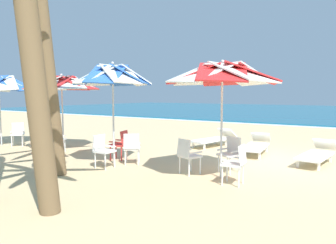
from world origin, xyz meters
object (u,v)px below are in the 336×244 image
object	(u,v)px
plastic_chair_4	(132,146)
sun_lounger_0	(317,153)
plastic_chair_2	(236,162)
palm_tree_1	(34,42)
plastic_chair_1	(188,154)
beach_umbrella_1	(113,76)
plastic_chair_0	(231,152)
plastic_chair_7	(53,134)
sun_lounger_1	(256,145)
palm_tree_3	(45,31)
plastic_chair_5	(121,143)
plastic_chair_9	(18,133)
sun_lounger_2	(214,139)
plastic_chair_6	(56,138)
beach_umbrella_2	(62,84)
plastic_chair_3	(103,149)
beach_umbrella_0	(222,75)

from	to	relation	value
plastic_chair_4	sun_lounger_0	world-z (taller)	plastic_chair_4
plastic_chair_2	palm_tree_1	bearing A→B (deg)	-120.53
plastic_chair_1	plastic_chair_2	distance (m)	1.30
beach_umbrella_1	plastic_chair_0	bearing A→B (deg)	17.35
plastic_chair_1	beach_umbrella_1	distance (m)	2.97
plastic_chair_7	sun_lounger_1	xyz separation A→B (m)	(6.60, 2.84, -0.22)
sun_lounger_1	plastic_chair_2	bearing A→B (deg)	-79.17
plastic_chair_2	palm_tree_3	distance (m)	5.11
plastic_chair_5	plastic_chair_7	size ratio (longest dim) A/B	1.00
plastic_chair_2	plastic_chair_4	xyz separation A→B (m)	(-3.10, 0.28, 0.00)
plastic_chair_1	sun_lounger_1	world-z (taller)	plastic_chair_1
plastic_chair_9	sun_lounger_2	bearing A→B (deg)	32.90
plastic_chair_6	plastic_chair_7	xyz separation A→B (m)	(-1.07, 0.65, 0.00)
beach_umbrella_2	plastic_chair_6	xyz separation A→B (m)	(0.25, -0.47, -1.79)
plastic_chair_4	plastic_chair_5	world-z (taller)	same
plastic_chair_2	plastic_chair_7	distance (m)	7.36
beach_umbrella_1	palm_tree_3	world-z (taller)	palm_tree_3
plastic_chair_7	palm_tree_1	xyz separation A→B (m)	(5.35, -4.16, 2.21)
plastic_chair_2	beach_umbrella_2	xyz separation A→B (m)	(-6.48, 0.66, 1.79)
plastic_chair_1	palm_tree_1	size ratio (longest dim) A/B	0.20
sun_lounger_0	plastic_chair_2	bearing A→B (deg)	-109.98
plastic_chair_2	plastic_chair_9	distance (m)	8.64
plastic_chair_3	plastic_chair_7	xyz separation A→B (m)	(-3.81, 1.27, 0.00)
plastic_chair_0	beach_umbrella_2	xyz separation A→B (m)	(-5.96, -0.34, 1.79)
beach_umbrella_1	plastic_chair_9	world-z (taller)	beach_umbrella_1
plastic_chair_2	beach_umbrella_1	size ratio (longest dim) A/B	0.31
plastic_chair_7	plastic_chair_5	bearing A→B (deg)	-4.40
plastic_chair_0	plastic_chair_1	distance (m)	1.11
plastic_chair_6	plastic_chair_2	bearing A→B (deg)	-1.72
plastic_chair_0	beach_umbrella_2	size ratio (longest dim) A/B	0.33
plastic_chair_5	sun_lounger_1	size ratio (longest dim) A/B	0.39
plastic_chair_0	palm_tree_3	xyz separation A→B (m)	(-3.33, -2.77, 2.84)
plastic_chair_9	sun_lounger_1	xyz separation A→B (m)	(7.93, 3.38, -0.22)
plastic_chair_4	palm_tree_1	world-z (taller)	palm_tree_1
plastic_chair_1	beach_umbrella_1	xyz separation A→B (m)	(-2.26, -0.14, 1.91)
plastic_chair_7	sun_lounger_0	bearing A→B (deg)	15.49
sun_lounger_2	palm_tree_1	xyz separation A→B (m)	(0.53, -7.60, 2.42)
plastic_chair_1	plastic_chair_6	bearing A→B (deg)	-179.93
plastic_chair_5	sun_lounger_1	distance (m)	4.37
beach_umbrella_2	plastic_chair_0	bearing A→B (deg)	3.23
plastic_chair_4	sun_lounger_0	xyz separation A→B (m)	(4.26, 2.91, -0.22)
plastic_chair_4	sun_lounger_1	distance (m)	4.16
plastic_chair_2	sun_lounger_2	size ratio (longest dim) A/B	0.39
plastic_chair_3	plastic_chair_0	bearing A→B (deg)	25.47
beach_umbrella_0	palm_tree_3	bearing A→B (deg)	-148.14
sun_lounger_0	sun_lounger_1	distance (m)	1.93
plastic_chair_7	sun_lounger_2	world-z (taller)	plastic_chair_7
plastic_chair_4	plastic_chair_2	bearing A→B (deg)	-5.14
plastic_chair_1	plastic_chair_4	distance (m)	1.81
plastic_chair_5	palm_tree_1	xyz separation A→B (m)	(1.81, -3.89, 2.21)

